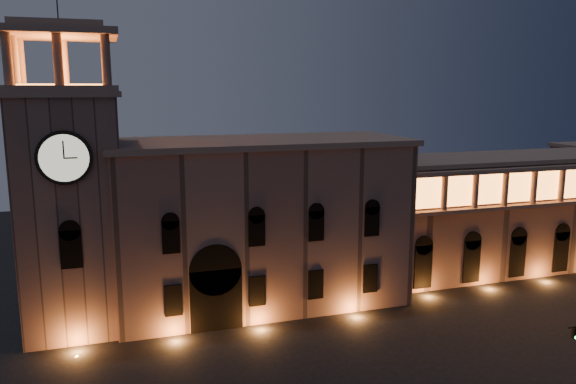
# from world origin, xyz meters

# --- Properties ---
(government_building) EXTENTS (30.80, 12.80, 17.60)m
(government_building) POSITION_xyz_m (-2.08, 21.93, 8.77)
(government_building) COLOR #7A5A50
(government_building) RESTS_ON ground
(clock_tower) EXTENTS (9.80, 9.80, 32.40)m
(clock_tower) POSITION_xyz_m (-20.50, 20.98, 12.50)
(clock_tower) COLOR #7A5A50
(clock_tower) RESTS_ON ground
(colonnade_wing) EXTENTS (40.60, 11.50, 14.50)m
(colonnade_wing) POSITION_xyz_m (32.00, 23.92, 7.33)
(colonnade_wing) COLOR brown
(colonnade_wing) RESTS_ON ground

